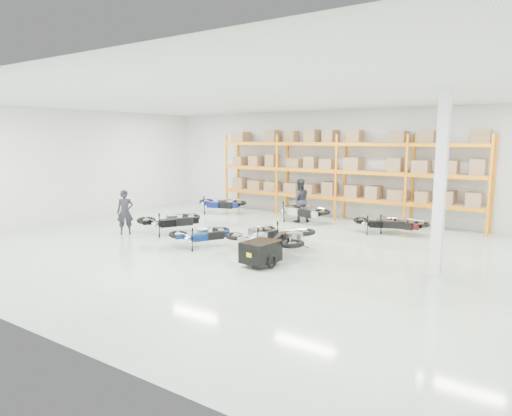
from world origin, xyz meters
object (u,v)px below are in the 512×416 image
Objects in this scene: moto_silver_left at (257,231)px; moto_back_c at (381,220)px; moto_black_far_left at (171,217)px; moto_back_d at (399,220)px; moto_touring_right at (291,234)px; moto_back_b at (303,208)px; person_back at (299,200)px; person_left at (125,212)px; moto_blue_centre at (202,231)px; moto_back_a at (220,201)px; trailer at (261,252)px.

moto_back_c is at bearing -110.40° from moto_silver_left.
moto_back_d is at bearing -115.98° from moto_black_far_left.
moto_touring_right is at bearing -150.43° from moto_black_far_left.
moto_silver_left is at bearing 161.16° from moto_touring_right.
person_back is (-0.19, 0.08, 0.28)m from moto_back_b.
moto_silver_left reaches higher than moto_back_c.
person_left reaches higher than moto_back_d.
person_left is at bearing 104.73° from moto_back_c.
person_back reaches higher than moto_back_c.
moto_blue_centre is 2.46m from moto_black_far_left.
moto_back_a is at bearing 68.44° from moto_back_c.
moto_touring_right is 1.61m from trailer.
person_back is (3.87, 0.25, 0.28)m from moto_back_a.
moto_back_a is (-6.20, 4.46, -0.00)m from moto_touring_right.
moto_blue_centre is 2.80m from moto_touring_right.
moto_touring_right is 6.25m from person_left.
trailer is (1.24, -1.66, -0.14)m from moto_silver_left.
trailer is at bearing 173.78° from moto_back_d.
moto_blue_centre reaches higher than trailer.
moto_back_c reaches higher than trailer.
trailer is at bearing -52.67° from person_left.
moto_blue_centre is 3.53m from person_left.
moto_blue_centre is 0.88× the size of moto_back_b.
moto_black_far_left reaches higher than moto_back_c.
moto_black_far_left is 1.18× the size of moto_back_d.
person_back reaches higher than person_left.
moto_black_far_left is 1.01× the size of moto_touring_right.
moto_back_d reaches higher than moto_back_c.
moto_back_c is 0.63m from moto_back_d.
moto_blue_centre is at bearing 150.28° from moto_back_d.
moto_touring_right is 1.00× the size of moto_back_b.
moto_back_b is 6.83m from person_left.
moto_blue_centre reaches higher than moto_back_c.
trailer is at bearing 67.24° from person_back.
moto_back_a reaches higher than moto_blue_centre.
moto_silver_left is 1.06× the size of moto_back_c.
person_back is at bearing 115.16° from trailer.
moto_back_a is (-3.53, 5.30, 0.07)m from moto_blue_centre.
moto_back_d is (0.58, 0.24, 0.00)m from moto_back_c.
moto_blue_centre is at bearing -171.91° from moto_black_far_left.
moto_black_far_left reaches higher than moto_silver_left.
moto_back_d is at bearing -114.47° from moto_silver_left.
moto_back_a is 1.17× the size of moto_back_c.
moto_back_d is at bearing -11.92° from person_left.
moto_back_d is 0.95× the size of person_back.
moto_blue_centre is 0.97× the size of person_back.
trailer is at bearing -166.09° from moto_blue_centre.
moto_back_b is at bearing -65.98° from moto_blue_centre.
moto_back_d is at bearing 78.72° from trailer.
moto_silver_left is 1.05× the size of moto_back_d.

